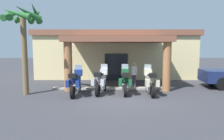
{
  "coord_description": "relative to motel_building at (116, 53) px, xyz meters",
  "views": [
    {
      "loc": [
        -0.54,
        -10.41,
        2.63
      ],
      "look_at": [
        -0.38,
        2.52,
        1.2
      ],
      "focal_mm": 33.74,
      "sensor_mm": 36.0,
      "label": 1
    }
  ],
  "objects": [
    {
      "name": "motorcycle_cream",
      "position": [
        1.66,
        -7.45,
        -1.34
      ],
      "size": [
        0.71,
        2.21,
        1.61
      ],
      "rotation": [
        0.0,
        0.0,
        1.56
      ],
      "color": "black",
      "rests_on": "ground_plane"
    },
    {
      "name": "palm_tree_roadside",
      "position": [
        -5.15,
        -7.34,
        1.77
      ],
      "size": [
        2.23,
        2.24,
        4.97
      ],
      "color": "brown",
      "rests_on": "ground_plane"
    },
    {
      "name": "pedestrian",
      "position": [
        1.05,
        -5.16,
        -1.11
      ],
      "size": [
        0.32,
        0.46,
        1.62
      ],
      "rotation": [
        0.0,
        0.0,
        3.7
      ],
      "color": "#3F334C",
      "rests_on": "ground_plane"
    },
    {
      "name": "curb_strip",
      "position": [
        -0.37,
        -5.9,
        -1.98
      ],
      "size": [
        7.43,
        0.36,
        0.12
      ],
      "primitive_type": "cube",
      "color": "#ADA89E",
      "rests_on": "ground_plane"
    },
    {
      "name": "motorcycle_blue",
      "position": [
        -2.41,
        -7.55,
        -1.34
      ],
      "size": [
        0.72,
        2.21,
        1.61
      ],
      "rotation": [
        0.0,
        0.0,
        1.52
      ],
      "color": "black",
      "rests_on": "ground_plane"
    },
    {
      "name": "motorcycle_green",
      "position": [
        0.31,
        -7.19,
        -1.34
      ],
      "size": [
        0.73,
        2.21,
        1.61
      ],
      "rotation": [
        0.0,
        0.0,
        1.51
      ],
      "color": "black",
      "rests_on": "ground_plane"
    },
    {
      "name": "ground_plane",
      "position": [
        -0.03,
        -8.4,
        -2.04
      ],
      "size": [
        80.0,
        80.0,
        0.0
      ],
      "primitive_type": "plane",
      "color": "#38383D"
    },
    {
      "name": "motorcycle_silver",
      "position": [
        -1.05,
        -7.13,
        -1.34
      ],
      "size": [
        0.89,
        2.2,
        1.61
      ],
      "rotation": [
        0.0,
        0.0,
        1.38
      ],
      "color": "black",
      "rests_on": "ground_plane"
    },
    {
      "name": "motel_building",
      "position": [
        0.0,
        0.0,
        0.0
      ],
      "size": [
        13.57,
        9.93,
        3.96
      ],
      "rotation": [
        0.0,
        0.0,
        -0.01
      ],
      "color": "beige",
      "rests_on": "ground_plane"
    }
  ]
}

